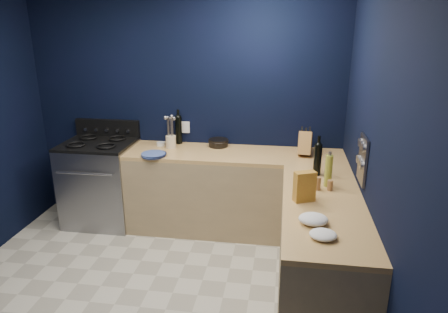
% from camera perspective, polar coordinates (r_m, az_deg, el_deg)
% --- Properties ---
extents(floor, '(3.50, 3.50, 0.02)m').
position_cam_1_polar(floor, '(3.66, -11.61, -19.90)').
color(floor, '#BCB7A4').
rests_on(floor, ground).
extents(wall_back, '(3.50, 0.02, 2.60)m').
position_cam_1_polar(wall_back, '(4.66, -5.35, 6.76)').
color(wall_back, black).
rests_on(wall_back, ground).
extents(wall_right, '(0.02, 3.50, 2.60)m').
position_cam_1_polar(wall_right, '(2.90, 21.17, -1.69)').
color(wall_right, black).
rests_on(wall_right, ground).
extents(cab_back, '(2.30, 0.63, 0.86)m').
position_cam_1_polar(cab_back, '(4.51, 1.45, -5.17)').
color(cab_back, '#A1885E').
rests_on(cab_back, floor).
extents(top_back, '(2.30, 0.63, 0.04)m').
position_cam_1_polar(top_back, '(4.35, 1.50, 0.26)').
color(top_back, olive).
rests_on(top_back, cab_back).
extents(cab_right, '(0.63, 1.67, 0.86)m').
position_cam_1_polar(cab_right, '(3.48, 13.14, -13.40)').
color(cab_right, '#A1885E').
rests_on(cab_right, floor).
extents(top_right, '(0.63, 1.67, 0.04)m').
position_cam_1_polar(top_right, '(3.27, 13.71, -6.66)').
color(top_right, olive).
rests_on(top_right, cab_right).
extents(gas_range, '(0.76, 0.66, 0.92)m').
position_cam_1_polar(gas_range, '(4.90, -16.66, -3.64)').
color(gas_range, gray).
rests_on(gas_range, floor).
extents(oven_door, '(0.59, 0.02, 0.42)m').
position_cam_1_polar(oven_door, '(4.64, -18.25, -5.18)').
color(oven_door, black).
rests_on(oven_door, gas_range).
extents(cooktop, '(0.76, 0.66, 0.03)m').
position_cam_1_polar(cooktop, '(4.75, -17.18, 1.68)').
color(cooktop, black).
rests_on(cooktop, gas_range).
extents(backguard, '(0.76, 0.06, 0.20)m').
position_cam_1_polar(backguard, '(4.98, -15.85, 3.83)').
color(backguard, black).
rests_on(backguard, gas_range).
extents(spice_panel, '(0.02, 0.28, 0.38)m').
position_cam_1_polar(spice_panel, '(3.45, 18.70, -0.43)').
color(spice_panel, gray).
rests_on(spice_panel, wall_right).
extents(wall_outlet, '(0.09, 0.02, 0.13)m').
position_cam_1_polar(wall_outlet, '(4.69, -5.34, 4.07)').
color(wall_outlet, white).
rests_on(wall_outlet, wall_back).
extents(plate_stack, '(0.33, 0.33, 0.03)m').
position_cam_1_polar(plate_stack, '(4.29, -9.78, 0.25)').
color(plate_stack, '#3B549A').
rests_on(plate_stack, top_back).
extents(ramekin, '(0.11, 0.11, 0.04)m').
position_cam_1_polar(ramekin, '(4.65, -8.76, 1.75)').
color(ramekin, white).
rests_on(ramekin, top_back).
extents(utensil_crock, '(0.14, 0.14, 0.14)m').
position_cam_1_polar(utensil_crock, '(4.53, -7.38, 2.03)').
color(utensil_crock, beige).
rests_on(utensil_crock, top_back).
extents(wine_bottle_back, '(0.09, 0.09, 0.31)m').
position_cam_1_polar(wine_bottle_back, '(4.66, -6.32, 3.67)').
color(wine_bottle_back, black).
rests_on(wine_bottle_back, top_back).
extents(lemon_basket, '(0.22, 0.22, 0.08)m').
position_cam_1_polar(lemon_basket, '(4.56, -0.79, 1.92)').
color(lemon_basket, black).
rests_on(lemon_basket, top_back).
extents(knife_block, '(0.16, 0.29, 0.29)m').
position_cam_1_polar(knife_block, '(4.34, 11.19, 1.79)').
color(knife_block, olive).
rests_on(knife_block, top_back).
extents(wine_bottle_right, '(0.07, 0.07, 0.29)m').
position_cam_1_polar(wine_bottle_right, '(3.78, 12.86, -0.45)').
color(wine_bottle_right, black).
rests_on(wine_bottle_right, top_right).
extents(oil_bottle, '(0.07, 0.07, 0.27)m').
position_cam_1_polar(oil_bottle, '(3.55, 14.29, -1.94)').
color(oil_bottle, '#9BA132').
rests_on(oil_bottle, top_right).
extents(spice_jar_near, '(0.05, 0.05, 0.11)m').
position_cam_1_polar(spice_jar_near, '(3.48, 12.88, -3.66)').
color(spice_jar_near, olive).
rests_on(spice_jar_near, top_right).
extents(spice_jar_far, '(0.05, 0.05, 0.09)m').
position_cam_1_polar(spice_jar_far, '(3.49, 14.51, -3.90)').
color(spice_jar_far, olive).
rests_on(spice_jar_far, top_right).
extents(crouton_bag, '(0.18, 0.14, 0.24)m').
position_cam_1_polar(crouton_bag, '(3.22, 11.12, -4.11)').
color(crouton_bag, '#A53B1F').
rests_on(crouton_bag, top_right).
extents(towel_front, '(0.24, 0.22, 0.07)m').
position_cam_1_polar(towel_front, '(2.92, 12.30, -8.49)').
color(towel_front, white).
rests_on(towel_front, top_right).
extents(towel_end, '(0.21, 0.20, 0.05)m').
position_cam_1_polar(towel_end, '(2.76, 13.60, -10.50)').
color(towel_end, white).
rests_on(towel_end, top_right).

